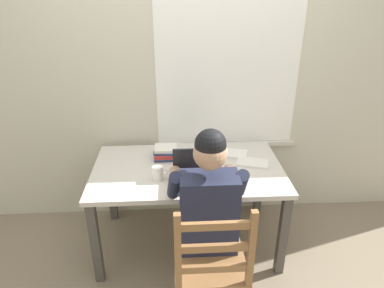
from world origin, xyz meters
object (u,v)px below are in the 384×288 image
seated_person (207,206)px  coffee_mug_white (158,173)px  laptop (197,175)px  computer_mouse (233,186)px  coffee_mug_dark (192,160)px  desk (188,178)px  landscape_photo_print (237,152)px  wooden_chair (211,267)px  book_stack_main (165,153)px

seated_person → coffee_mug_white: size_ratio=11.21×
laptop → seated_person: bearing=-81.7°
computer_mouse → coffee_mug_dark: bearing=128.2°
desk → landscape_photo_print: 0.48m
desk → wooden_chair: (0.10, -0.76, -0.14)m
wooden_chair → computer_mouse: 0.57m
laptop → coffee_mug_dark: 0.24m
desk → computer_mouse: size_ratio=14.13×
coffee_mug_dark → landscape_photo_print: bearing=28.8°
computer_mouse → desk: bearing=135.1°
laptop → book_stack_main: size_ratio=1.80×
desk → coffee_mug_dark: (0.03, 0.04, 0.13)m
computer_mouse → book_stack_main: 0.65m
desk → wooden_chair: wooden_chair is taller
book_stack_main → landscape_photo_print: 0.59m
computer_mouse → book_stack_main: bearing=135.1°
wooden_chair → coffee_mug_dark: wooden_chair is taller
wooden_chair → computer_mouse: bearing=67.3°
wooden_chair → landscape_photo_print: (0.31, 1.01, 0.23)m
desk → computer_mouse: (0.29, -0.29, 0.10)m
seated_person → book_stack_main: seated_person is taller
seated_person → coffee_mug_white: 0.46m
book_stack_main → computer_mouse: bearing=-44.9°
coffee_mug_dark → computer_mouse: bearing=-51.8°
wooden_chair → computer_mouse: size_ratio=9.60×
seated_person → laptop: size_ratio=3.83×
book_stack_main → landscape_photo_print: bearing=7.4°
desk → laptop: size_ratio=4.28×
desk → landscape_photo_print: bearing=30.6°
book_stack_main → wooden_chair: bearing=-74.2°
coffee_mug_dark → wooden_chair: bearing=-85.6°
desk → landscape_photo_print: (0.41, 0.24, 0.09)m
book_stack_main → laptop: bearing=-58.8°
computer_mouse → coffee_mug_white: 0.53m
book_stack_main → coffee_mug_white: bearing=-98.3°
coffee_mug_white → landscape_photo_print: bearing=32.4°
laptop → desk: bearing=105.4°
seated_person → book_stack_main: bearing=112.1°
computer_mouse → coffee_mug_dark: 0.42m
seated_person → computer_mouse: size_ratio=12.64×
wooden_chair → laptop: size_ratio=2.91×
computer_mouse → coffee_mug_dark: (-0.26, 0.33, 0.03)m
computer_mouse → landscape_photo_print: size_ratio=0.77×
computer_mouse → book_stack_main: (-0.46, 0.46, 0.03)m
computer_mouse → coffee_mug_dark: coffee_mug_dark is taller
seated_person → laptop: bearing=98.3°
coffee_mug_white → seated_person: bearing=-46.6°
book_stack_main → landscape_photo_print: book_stack_main is taller
laptop → computer_mouse: 0.26m
computer_mouse → coffee_mug_white: bearing=164.8°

